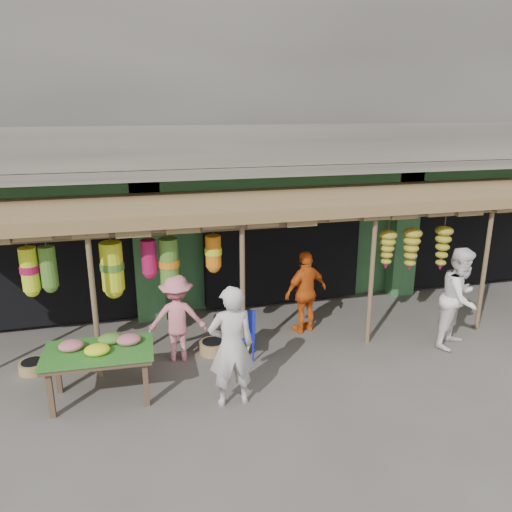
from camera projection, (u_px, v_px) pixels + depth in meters
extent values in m
plane|color=#514C47|center=(315.00, 344.00, 9.71)|extent=(80.00, 80.00, 0.00)
cube|color=gray|center=(251.00, 84.00, 12.90)|extent=(16.00, 6.00, 4.00)
cube|color=#2D6033|center=(250.00, 215.00, 14.05)|extent=(16.00, 5.70, 3.00)
cube|color=gray|center=(292.00, 169.00, 10.32)|extent=(16.00, 0.90, 0.22)
cube|color=gray|center=(299.00, 145.00, 9.81)|extent=(16.00, 0.10, 0.80)
cube|color=#2D6033|center=(285.00, 183.00, 10.79)|extent=(16.00, 0.35, 0.35)
cube|color=yellow|center=(38.00, 198.00, 9.52)|extent=(1.70, 0.06, 0.55)
cube|color=#B21414|center=(37.00, 199.00, 9.48)|extent=(1.30, 0.02, 0.30)
cube|color=black|center=(53.00, 254.00, 10.87)|extent=(3.60, 2.00, 2.50)
cube|color=black|center=(272.00, 239.00, 12.10)|extent=(3.60, 2.00, 2.50)
cube|color=black|center=(451.00, 227.00, 13.33)|extent=(3.60, 2.00, 2.50)
cube|color=#2D6033|center=(148.00, 252.00, 10.44)|extent=(0.60, 0.35, 3.00)
cube|color=#2D6033|center=(404.00, 234.00, 11.92)|extent=(0.60, 0.35, 3.00)
cylinder|color=brown|center=(94.00, 306.00, 8.17)|extent=(0.09, 0.09, 2.60)
cylinder|color=brown|center=(243.00, 292.00, 8.79)|extent=(0.09, 0.09, 2.60)
cylinder|color=brown|center=(371.00, 280.00, 9.40)|extent=(0.09, 0.09, 2.60)
cylinder|color=brown|center=(484.00, 269.00, 10.02)|extent=(0.09, 0.09, 2.60)
cylinder|color=brown|center=(311.00, 221.00, 8.75)|extent=(12.90, 0.08, 0.08)
cylinder|color=brown|center=(151.00, 234.00, 8.49)|extent=(5.50, 0.06, 0.06)
cube|color=brown|center=(303.00, 200.00, 9.78)|extent=(14.00, 2.70, 0.22)
cube|color=brown|center=(51.00, 395.00, 7.32)|extent=(0.08, 0.08, 0.73)
cube|color=brown|center=(146.00, 384.00, 7.61)|extent=(0.08, 0.08, 0.73)
cube|color=brown|center=(58.00, 372.00, 7.96)|extent=(0.08, 0.08, 0.73)
cube|color=brown|center=(146.00, 363.00, 8.25)|extent=(0.08, 0.08, 0.73)
cube|color=brown|center=(99.00, 354.00, 7.67)|extent=(1.63, 0.98, 0.07)
cube|color=#26661E|center=(98.00, 351.00, 7.65)|extent=(1.69, 1.04, 0.03)
ellipsoid|color=#CE6771|center=(71.00, 346.00, 7.65)|extent=(0.38, 0.32, 0.16)
ellipsoid|color=#E9F720|center=(97.00, 350.00, 7.52)|extent=(0.38, 0.32, 0.16)
ellipsoid|color=#CE6771|center=(129.00, 340.00, 7.85)|extent=(0.38, 0.32, 0.16)
ellipsoid|color=#558A2E|center=(110.00, 339.00, 7.87)|extent=(0.38, 0.32, 0.16)
cylinder|color=#161F95|center=(234.00, 352.00, 9.00)|extent=(0.03, 0.03, 0.38)
cylinder|color=#161F95|center=(253.00, 352.00, 8.98)|extent=(0.03, 0.03, 0.38)
cylinder|color=#161F95|center=(236.00, 343.00, 9.33)|extent=(0.03, 0.03, 0.38)
cylinder|color=#161F95|center=(254.00, 343.00, 9.31)|extent=(0.03, 0.03, 0.38)
cube|color=#161F95|center=(244.00, 337.00, 9.09)|extent=(0.50, 0.50, 0.05)
cube|color=#161F95|center=(245.00, 321.00, 9.21)|extent=(0.39, 0.16, 0.43)
cylinder|color=olive|center=(95.00, 348.00, 9.34)|extent=(0.54, 0.54, 0.20)
cylinder|color=olive|center=(33.00, 367.00, 8.68)|extent=(0.61, 0.61, 0.18)
cylinder|color=olive|center=(213.00, 347.00, 9.33)|extent=(0.55, 0.55, 0.23)
imported|color=beige|center=(231.00, 347.00, 7.50)|extent=(0.72, 0.48, 1.94)
imported|color=white|center=(460.00, 298.00, 9.40)|extent=(1.19, 1.13, 1.95)
imported|color=orange|center=(306.00, 292.00, 10.04)|extent=(1.08, 0.70, 1.70)
imported|color=#E47884|center=(177.00, 318.00, 8.91)|extent=(1.10, 0.71, 1.61)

